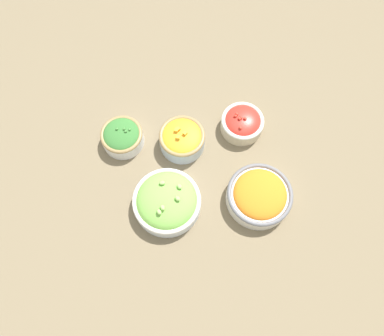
{
  "coord_description": "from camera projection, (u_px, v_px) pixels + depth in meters",
  "views": [
    {
      "loc": [
        -0.02,
        0.39,
        1.0
      ],
      "look_at": [
        0.0,
        0.0,
        0.03
      ],
      "focal_mm": 35.0,
      "sensor_mm": 36.0,
      "label": 1
    }
  ],
  "objects": [
    {
      "name": "ground_plane",
      "position": [
        192.0,
        172.0,
        1.07
      ],
      "size": [
        3.0,
        3.0,
        0.0
      ],
      "primitive_type": "plane",
      "color": "#75664C"
    },
    {
      "name": "bowl_squash",
      "position": [
        182.0,
        139.0,
        1.07
      ],
      "size": [
        0.13,
        0.13,
        0.08
      ],
      "color": "#B2C1CC",
      "rests_on": "ground_plane"
    },
    {
      "name": "bowl_lettuce",
      "position": [
        167.0,
        201.0,
        1.0
      ],
      "size": [
        0.18,
        0.18,
        0.08
      ],
      "color": "silver",
      "rests_on": "ground_plane"
    },
    {
      "name": "bowl_carrots",
      "position": [
        259.0,
        195.0,
        1.01
      ],
      "size": [
        0.18,
        0.18,
        0.07
      ],
      "color": "silver",
      "rests_on": "ground_plane"
    },
    {
      "name": "bowl_broccoli",
      "position": [
        122.0,
        136.0,
        1.08
      ],
      "size": [
        0.12,
        0.12,
        0.07
      ],
      "color": "white",
      "rests_on": "ground_plane"
    },
    {
      "name": "bowl_cherry_tomatoes",
      "position": [
        242.0,
        123.0,
        1.1
      ],
      "size": [
        0.13,
        0.13,
        0.07
      ],
      "color": "beige",
      "rests_on": "ground_plane"
    }
  ]
}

